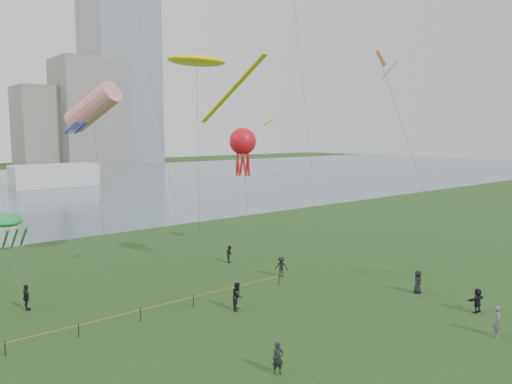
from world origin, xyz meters
TOP-DOWN VIEW (x-y plane):
  - ground_plane at (0.00, 0.00)m, footprint 400.00×400.00m
  - tower at (62.00, 168.00)m, footprint 24.00×24.00m
  - building_mid at (46.00, 162.00)m, footprint 20.00×20.00m
  - building_low at (32.00, 168.00)m, footprint 16.00×18.00m
  - pavilion_right at (14.00, 98.00)m, footprint 18.00×7.00m
  - fence at (-13.95, 12.20)m, footprint 24.07×0.07m
  - kite_flyer at (7.54, -3.50)m, footprint 0.81×0.73m
  - spectator_a at (-1.72, 9.89)m, footprint 1.18×1.17m
  - spectator_b at (5.91, 13.83)m, footprint 1.24×1.22m
  - spectator_c at (-12.93, 18.95)m, footprint 0.47×1.07m
  - spectator_d at (10.97, 4.08)m, footprint 0.96×0.74m
  - spectator_e at (10.44, -0.81)m, footprint 1.61×0.73m
  - spectator_f at (-5.71, 1.31)m, footprint 0.70×0.58m
  - spectator_g at (5.35, 20.38)m, footprint 0.92×0.97m
  - kite_stingray at (-1.56, 14.71)m, footprint 4.70×9.94m
  - kite_windsock at (-6.95, 21.03)m, footprint 4.28×7.48m
  - kite_creature at (-13.98, 19.54)m, footprint 2.34×8.54m
  - kite_octopus at (3.90, 16.48)m, footprint 4.83×7.20m
  - kite_delta at (12.02, 8.34)m, footprint 7.14×12.83m

SIDE VIEW (x-z plane):
  - ground_plane at x=0.00m, z-range 0.00..0.00m
  - fence at x=-13.95m, z-range 0.03..1.08m
  - spectator_g at x=5.35m, z-range 0.00..1.59m
  - spectator_f at x=-5.71m, z-range 0.00..1.63m
  - spectator_e at x=10.44m, z-range 0.00..1.68m
  - spectator_b at x=5.91m, z-range 0.00..1.72m
  - spectator_d at x=10.97m, z-range 0.00..1.75m
  - spectator_c at x=-12.93m, z-range 0.00..1.80m
  - kite_flyer at x=7.54m, z-range 0.00..1.85m
  - spectator_a at x=-1.72m, z-range 0.00..1.93m
  - pavilion_right at x=14.00m, z-range 0.00..5.00m
  - kite_creature at x=-13.98m, z-range 2.92..9.66m
  - kite_octopus at x=3.90m, z-range 5.04..17.54m
  - building_low at x=32.00m, z-range 0.00..28.00m
  - kite_windsock at x=-6.95m, z-range 6.03..21.98m
  - kite_delta at x=12.02m, z-range 7.59..26.25m
  - kite_stingray at x=-1.56m, z-range 8.35..25.96m
  - building_mid at x=46.00m, z-range 0.00..38.00m
  - tower at x=62.00m, z-range 0.00..120.00m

